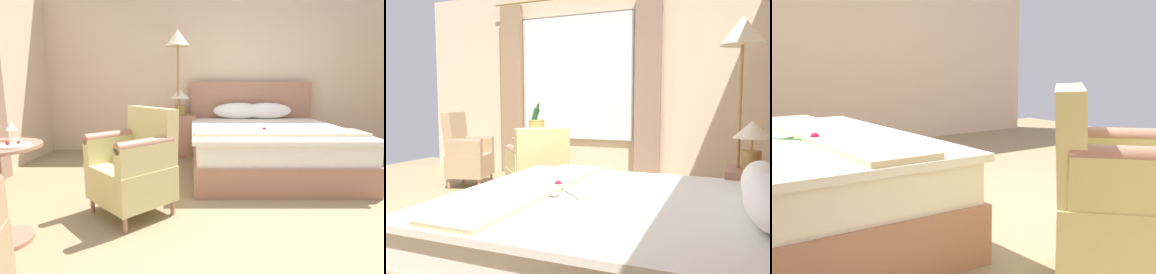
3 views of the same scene
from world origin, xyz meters
The scene contains 3 objects.
ground_plane centered at (0.00, 0.00, 0.00)m, with size 7.37×7.37×0.00m, color #917E5A.
wall_far_side centered at (2.99, 0.00, 1.47)m, with size 0.12×5.53×2.94m.
armchair_by_window centered at (-1.12, 0.27, 0.40)m, with size 0.81×0.81×0.89m.
Camera 3 is at (-2.57, 2.09, 1.03)m, focal length 50.00 mm.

